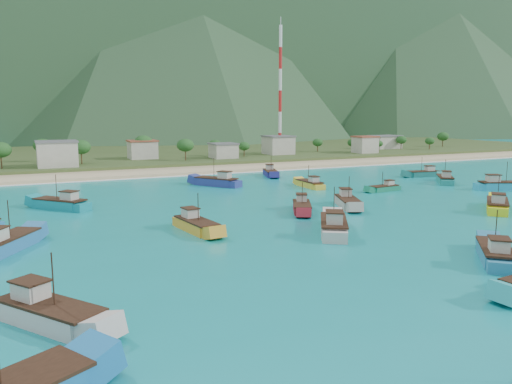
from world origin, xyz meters
name	(u,v)px	position (x,y,z in m)	size (l,w,h in m)	color
ground	(317,227)	(0.00, 0.00, 0.00)	(600.00, 600.00, 0.00)	#0C7B89
beach	(173,172)	(0.00, 79.00, 0.00)	(400.00, 18.00, 1.20)	beige
land	(131,156)	(0.00, 140.00, 0.00)	(400.00, 110.00, 2.40)	#385123
surf_line	(183,176)	(0.00, 69.50, 0.00)	(400.00, 2.50, 0.08)	white
mountains	(39,3)	(-18.31, 403.81, 106.83)	(1520.00, 440.00, 260.00)	slate
village	(200,149)	(16.90, 103.41, 4.63)	(213.80, 27.59, 7.18)	beige
vegetation	(100,151)	(-17.27, 102.50, 5.18)	(274.93, 25.96, 8.31)	#235623
radio_tower	(280,90)	(50.93, 108.00, 25.69)	(1.20, 1.20, 48.19)	red
boat_0	(7,245)	(-42.75, 5.47, 0.85)	(8.96, 11.61, 6.82)	#266BA6
boat_1	(196,226)	(-17.50, 5.64, 0.74)	(4.44, 10.85, 6.23)	gold
boat_5	(271,173)	(21.92, 58.75, 0.70)	(5.87, 10.56, 5.99)	navy
boat_6	(48,315)	(-39.16, -20.77, 0.83)	(9.20, 11.25, 6.71)	beige
boat_8	(61,204)	(-34.34, 32.47, 0.82)	(10.01, 10.69, 6.69)	#0F8490
boat_9	(310,185)	(20.66, 35.85, 0.63)	(3.03, 9.58, 5.62)	gold
boat_11	(217,182)	(1.80, 47.47, 0.89)	(9.63, 11.81, 7.04)	navy
boat_12	(384,189)	(32.88, 24.07, 0.48)	(8.29, 3.15, 4.78)	#147B57
boat_13	(502,186)	(58.12, 13.91, 0.85)	(11.97, 7.89, 6.85)	#1D97BE
boat_15	(334,227)	(0.14, -4.36, 0.91)	(9.46, 12.13, 7.14)	#BBB3A9
boat_16	(302,208)	(4.16, 11.57, 0.65)	(7.06, 9.97, 5.76)	maroon
boat_21	(424,174)	(59.42, 39.69, 0.66)	(10.18, 4.49, 5.81)	#186662
boat_23	(348,203)	(14.25, 11.95, 0.74)	(7.03, 10.96, 6.25)	#AEA89C
boat_25	(495,255)	(9.61, -24.10, 0.78)	(9.75, 10.19, 6.44)	teal
boat_26	(497,206)	(36.16, -2.76, 0.82)	(10.77, 9.87, 6.68)	yellow
boat_28	(445,180)	(55.06, 27.82, 0.75)	(9.16, 10.26, 6.30)	#1D827B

